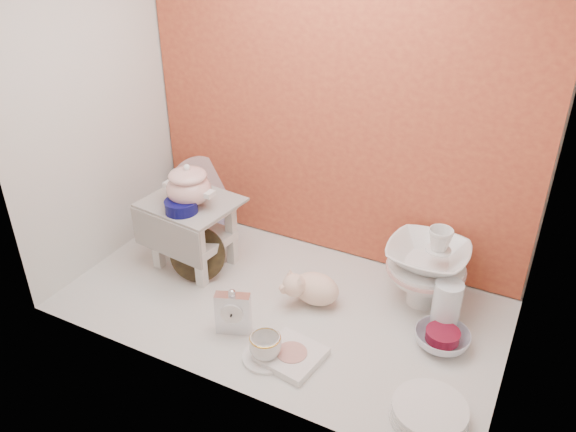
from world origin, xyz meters
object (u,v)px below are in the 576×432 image
at_px(step_stool, 194,233).
at_px(crystal_bowl, 442,339).
at_px(floral_platter, 204,189).
at_px(porcelain_tower, 426,265).
at_px(plush_pig, 316,288).
at_px(dinner_plate_stack, 430,412).
at_px(soup_tureen, 188,185).
at_px(blue_white_vase, 205,215).
at_px(mantel_clock, 233,312).
at_px(gold_rim_teacup, 265,346).

height_order(step_stool, crystal_bowl, step_stool).
relative_size(floral_platter, porcelain_tower, 0.94).
distance_m(step_stool, crystal_bowl, 1.16).
distance_m(plush_pig, dinner_plate_stack, 0.70).
relative_size(soup_tureen, plush_pig, 0.92).
relative_size(blue_white_vase, crystal_bowl, 1.05).
xyz_separation_m(mantel_clock, plush_pig, (0.21, 0.31, -0.02)).
height_order(blue_white_vase, mantel_clock, blue_white_vase).
relative_size(plush_pig, dinner_plate_stack, 0.97).
bearing_deg(dinner_plate_stack, floral_platter, 151.61).
bearing_deg(plush_pig, porcelain_tower, 9.73).
xyz_separation_m(dinner_plate_stack, crystal_bowl, (-0.05, 0.37, 0.00)).
bearing_deg(crystal_bowl, dinner_plate_stack, -81.85).
bearing_deg(crystal_bowl, soup_tureen, -179.81).
distance_m(mantel_clock, crystal_bowl, 0.81).
xyz_separation_m(step_stool, plush_pig, (0.61, -0.01, -0.09)).
bearing_deg(soup_tureen, blue_white_vase, 115.13).
xyz_separation_m(soup_tureen, plush_pig, (0.60, 0.02, -0.35)).
bearing_deg(plush_pig, gold_rim_teacup, -112.34).
relative_size(soup_tureen, crystal_bowl, 1.11).
relative_size(floral_platter, gold_rim_teacup, 2.90).
relative_size(blue_white_vase, gold_rim_teacup, 1.82).
relative_size(step_stool, dinner_plate_stack, 1.50).
height_order(step_stool, plush_pig, step_stool).
bearing_deg(gold_rim_teacup, floral_platter, 136.02).
bearing_deg(soup_tureen, dinner_plate_stack, -17.00).
xyz_separation_m(soup_tureen, porcelain_tower, (0.99, 0.23, -0.24)).
height_order(step_stool, mantel_clock, step_stool).
distance_m(floral_platter, blue_white_vase, 0.17).
bearing_deg(dinner_plate_stack, blue_white_vase, 154.16).
bearing_deg(soup_tureen, step_stool, 122.76).
distance_m(step_stool, plush_pig, 0.62).
bearing_deg(blue_white_vase, crystal_bowl, -12.09).
distance_m(soup_tureen, crystal_bowl, 1.20).
bearing_deg(porcelain_tower, plush_pig, -151.76).
bearing_deg(blue_white_vase, soup_tureen, -64.87).
distance_m(floral_platter, plush_pig, 0.90).
distance_m(gold_rim_teacup, dinner_plate_stack, 0.62).
relative_size(mantel_clock, gold_rim_teacup, 1.64).
xyz_separation_m(floral_platter, porcelain_tower, (1.21, -0.16, 0.01)).
relative_size(soup_tureen, mantel_clock, 1.17).
relative_size(dinner_plate_stack, porcelain_tower, 0.70).
xyz_separation_m(step_stool, mantel_clock, (0.40, -0.32, -0.07)).
bearing_deg(crystal_bowl, porcelain_tower, 122.02).
bearing_deg(soup_tureen, gold_rim_teacup, -32.62).
distance_m(soup_tureen, porcelain_tower, 1.05).
distance_m(plush_pig, crystal_bowl, 0.54).
relative_size(crystal_bowl, porcelain_tower, 0.56).
bearing_deg(floral_platter, soup_tureen, -61.11).
height_order(blue_white_vase, gold_rim_teacup, blue_white_vase).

